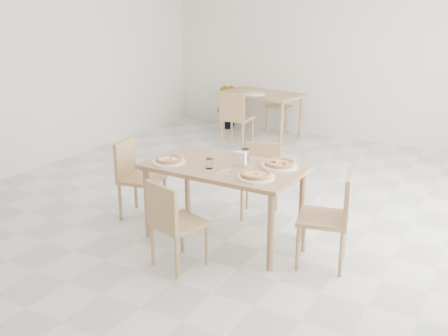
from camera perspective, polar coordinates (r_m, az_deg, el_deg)
The scene contains 21 objects.
main_table at distance 4.93m, azimuth -0.00°, elevation -0.64°, with size 1.47×0.85×0.75m.
chair_south at distance 4.47m, azimuth -5.67°, elevation -5.59°, with size 0.49×0.49×0.79m.
chair_north at distance 5.60m, azimuth 4.06°, elevation -0.68°, with size 0.48×0.48×0.77m.
chair_west at distance 5.61m, azimuth -9.66°, elevation -0.51°, with size 0.48×0.48×0.83m.
chair_east at distance 4.58m, azimuth 11.81°, elevation -4.77°, with size 0.51×0.51×0.86m.
plate_margherita at distance 4.56m, azimuth 3.49°, elevation -0.99°, with size 0.33×0.33×0.02m, color white.
plate_mushroom at distance 5.00m, azimuth -6.03°, elevation 0.67°, with size 0.32×0.32×0.02m, color white.
plate_pepperoni at distance 4.88m, azimuth 6.07°, elevation 0.25°, with size 0.34×0.34×0.02m, color white.
pizza_margherita at distance 4.55m, azimuth 3.50°, elevation -0.72°, with size 0.27×0.27×0.03m.
pizza_mushroom at distance 4.99m, azimuth -6.04°, elevation 0.93°, with size 0.26×0.26×0.03m.
pizza_pepperoni at distance 4.88m, azimuth 6.08°, elevation 0.51°, with size 0.35×0.35×0.03m.
tumbler_a at distance 5.05m, azimuth 2.33°, elevation 1.50°, with size 0.08×0.08×0.11m, color white.
tumbler_b at distance 4.80m, azimuth -1.61°, elevation 0.48°, with size 0.07×0.07×0.09m, color white.
napkin_holder at distance 4.86m, azimuth 1.80°, elevation 0.97°, with size 0.12×0.06×0.14m.
fork_a at distance 5.10m, azimuth -1.83°, elevation 1.06°, with size 0.01×0.16×0.01m, color silver.
fork_b at distance 4.74m, azimuth -0.09°, elevation -0.28°, with size 0.01×0.17×0.01m, color silver.
second_table at distance 8.76m, azimuth 4.13°, elevation 7.55°, with size 1.39×0.92×0.75m.
chair_back_s at distance 8.17m, azimuth 1.19°, elevation 5.77°, with size 0.45×0.45×0.87m.
chair_back_n at distance 9.33m, azimuth 6.61°, elevation 7.20°, with size 0.47×0.47×0.87m.
plate_empty at distance 8.57m, azimuth 3.38°, elevation 8.06°, with size 0.32×0.32×0.02m, color white.
potted_plant at distance 9.36m, azimuth 0.54°, elevation 6.72°, with size 0.44×0.36×0.80m, color #297122.
Camera 1 is at (2.63, -4.88, 2.25)m, focal length 42.00 mm.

